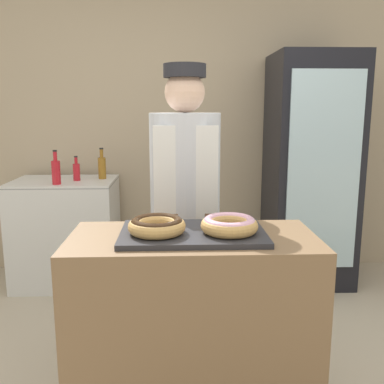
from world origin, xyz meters
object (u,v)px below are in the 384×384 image
Objects in this scene: serving_tray at (193,233)px; baker_person at (185,209)px; donut_light_glaze at (229,224)px; beverage_fridge at (310,171)px; bottle_red at (77,171)px; chest_freezer at (66,231)px; brownie_back_right at (214,219)px; bottle_amber at (102,167)px; donut_chocolate_glaze at (157,225)px; bottle_red_b at (56,171)px; brownie_back_left at (169,219)px.

baker_person reaches higher than serving_tray.
donut_light_glaze is (0.16, -0.03, 0.05)m from serving_tray.
bottle_red is at bearing -179.43° from beverage_fridge.
beverage_fridge is 2.15× the size of chest_freezer.
baker_person is at bearing 105.41° from donut_light_glaze.
baker_person is at bearing 105.17° from brownie_back_right.
brownie_back_right is 0.32× the size of bottle_amber.
baker_person reaches higher than brownie_back_right.
serving_tray is at bearing -62.36° from bottle_red.
donut_light_glaze is at bearing -56.53° from chest_freezer.
donut_chocolate_glaze is 0.93× the size of bottle_red_b.
bottle_red is (0.12, -0.03, 0.53)m from chest_freezer.
bottle_red_b reaches higher than brownie_back_right.
bottle_red_b is at bearing 137.18° from baker_person.
beverage_fridge is at bearing 53.51° from brownie_back_left.
serving_tray is at bearing -53.17° from brownie_back_left.
beverage_fridge is (1.09, 1.12, 0.06)m from baker_person.
baker_person reaches higher than brownie_back_left.
brownie_back_right is 2.02m from chest_freezer.
serving_tray is 1.93m from bottle_red.
chest_freezer is at bearing 125.10° from brownie_back_right.
donut_light_glaze is 2.19m from chest_freezer.
beverage_fridge is 7.35× the size of bottle_amber.
donut_chocolate_glaze is 0.32m from brownie_back_right.
chest_freezer is at bearing 120.27° from serving_tray.
chest_freezer is 3.42× the size of bottle_amber.
beverage_fridge is at bearing 58.82° from brownie_back_right.
bottle_red reaches higher than chest_freezer.
baker_person is 6.58× the size of bottle_amber.
baker_person is at bearing 91.92° from serving_tray.
brownie_back_left is 1.91m from chest_freezer.
donut_chocolate_glaze is 0.67m from baker_person.
bottle_amber reaches higher than brownie_back_right.
serving_tray is 2.07m from chest_freezer.
donut_chocolate_glaze is at bearing -106.02° from brownie_back_left.
brownie_back_right is at bearing -74.83° from baker_person.
chest_freezer is at bearing 179.82° from beverage_fridge.
brownie_back_right is at bearing 53.17° from serving_tray.
chest_freezer is 0.59m from bottle_red_b.
brownie_back_left is (0.05, 0.18, -0.02)m from donut_chocolate_glaze.
baker_person is 1.92× the size of chest_freezer.
baker_person is at bearing -51.46° from bottle_red.
brownie_back_left is at bearing -126.49° from beverage_fridge.
baker_person is 1.41m from bottle_red.
baker_person is (0.09, 0.47, -0.06)m from brownie_back_left.
beverage_fridge is at bearing 62.73° from donut_light_glaze.
bottle_red_b reaches higher than donut_chocolate_glaze.
serving_tray reaches higher than chest_freezer.
brownie_back_left is 0.04× the size of beverage_fridge.
brownie_back_left reaches higher than chest_freezer.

